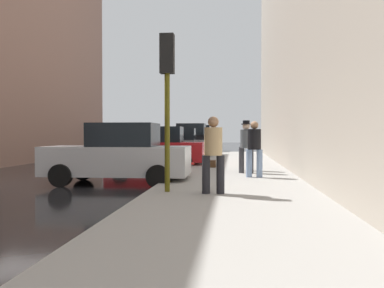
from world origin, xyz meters
TOP-DOWN VIEW (x-y plane):
  - ground_plane at (0.00, 0.00)m, footprint 120.00×120.00m
  - sidewalk at (6.00, 0.00)m, footprint 4.00×40.00m
  - parked_silver_sedan at (2.65, 0.44)m, footprint 4.21×2.08m
  - parked_red_hatchback at (2.65, 6.65)m, footprint 4.23×2.12m
  - parked_gray_coupe at (2.65, 12.94)m, footprint 4.25×2.15m
  - parked_black_suv at (2.65, 20.23)m, footprint 4.66×2.19m
  - parked_bronze_suv at (2.65, 26.39)m, footprint 4.67×2.20m
  - parked_blue_sedan at (2.65, 33.25)m, footprint 4.23×2.12m
  - fire_hydrant at (4.45, 2.70)m, footprint 0.42×0.22m
  - traffic_light at (4.50, -2.19)m, footprint 0.32×0.32m
  - pedestrian_with_beanie at (6.43, 2.64)m, footprint 0.53×0.47m
  - pedestrian_with_fedora at (6.45, 3.60)m, footprint 0.53×0.50m
  - pedestrian_in_tan_coat at (5.57, -2.42)m, footprint 0.50×0.41m
  - pedestrian_in_jeans at (6.64, 1.25)m, footprint 0.53×0.48m
  - duffel_bag at (5.15, 5.06)m, footprint 0.32×0.44m

SIDE VIEW (x-z plane):
  - ground_plane at x=0.00m, z-range 0.00..0.00m
  - sidewalk at x=6.00m, z-range 0.00..0.15m
  - duffel_bag at x=5.15m, z-range 0.15..0.43m
  - fire_hydrant at x=4.45m, z-range 0.15..0.85m
  - parked_silver_sedan at x=2.65m, z-range -0.05..1.74m
  - parked_red_hatchback at x=2.65m, z-range -0.05..1.74m
  - parked_gray_coupe at x=2.65m, z-range -0.05..1.74m
  - parked_blue_sedan at x=2.65m, z-range -0.05..1.74m
  - parked_black_suv at x=2.65m, z-range -0.09..2.16m
  - parked_bronze_suv at x=2.65m, z-range -0.09..2.16m
  - pedestrian_in_tan_coat at x=5.57m, z-range 0.25..1.96m
  - pedestrian_in_jeans at x=6.64m, z-range 0.25..1.96m
  - pedestrian_with_beanie at x=6.43m, z-range 0.25..2.02m
  - pedestrian_with_fedora at x=6.45m, z-range 0.25..2.02m
  - traffic_light at x=4.50m, z-range 0.96..4.56m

